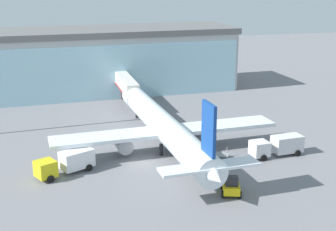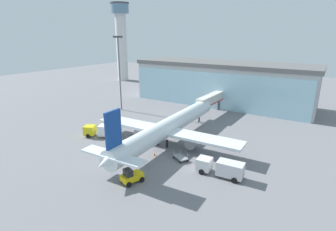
{
  "view_description": "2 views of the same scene",
  "coord_description": "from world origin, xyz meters",
  "px_view_note": "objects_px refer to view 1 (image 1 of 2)",
  "views": [
    {
      "loc": [
        -11.08,
        -55.36,
        23.35
      ],
      "look_at": [
        4.67,
        4.75,
        4.65
      ],
      "focal_mm": 50.0,
      "sensor_mm": 36.0,
      "label": 1
    },
    {
      "loc": [
        31.38,
        -37.04,
        21.21
      ],
      "look_at": [
        2.69,
        5.97,
        5.12
      ],
      "focal_mm": 28.0,
      "sensor_mm": 36.0,
      "label": 2
    }
  ],
  "objects_px": {
    "pushback_tug": "(231,186)",
    "safety_cone_wingtip": "(272,143)",
    "baggage_cart": "(218,155)",
    "airplane": "(164,127)",
    "fuel_truck": "(278,145)",
    "safety_cone_nose": "(186,163)",
    "jet_bridge": "(126,84)",
    "catering_truck": "(67,162)"
  },
  "relations": [
    {
      "from": "baggage_cart",
      "to": "jet_bridge",
      "type": "bearing_deg",
      "value": -48.57
    },
    {
      "from": "jet_bridge",
      "to": "fuel_truck",
      "type": "xyz_separation_m",
      "value": [
        15.49,
        -29.64,
        -2.71
      ]
    },
    {
      "from": "fuel_truck",
      "to": "pushback_tug",
      "type": "bearing_deg",
      "value": 36.36
    },
    {
      "from": "safety_cone_nose",
      "to": "catering_truck",
      "type": "bearing_deg",
      "value": 175.37
    },
    {
      "from": "jet_bridge",
      "to": "safety_cone_nose",
      "type": "bearing_deg",
      "value": -175.55
    },
    {
      "from": "airplane",
      "to": "fuel_truck",
      "type": "bearing_deg",
      "value": -116.89
    },
    {
      "from": "jet_bridge",
      "to": "airplane",
      "type": "bearing_deg",
      "value": -177.34
    },
    {
      "from": "jet_bridge",
      "to": "airplane",
      "type": "height_order",
      "value": "airplane"
    },
    {
      "from": "catering_truck",
      "to": "pushback_tug",
      "type": "distance_m",
      "value": 20.12
    },
    {
      "from": "catering_truck",
      "to": "baggage_cart",
      "type": "height_order",
      "value": "catering_truck"
    },
    {
      "from": "jet_bridge",
      "to": "pushback_tug",
      "type": "bearing_deg",
      "value": -173.06
    },
    {
      "from": "jet_bridge",
      "to": "baggage_cart",
      "type": "xyz_separation_m",
      "value": [
        7.37,
        -28.47,
        -3.68
      ]
    },
    {
      "from": "airplane",
      "to": "baggage_cart",
      "type": "xyz_separation_m",
      "value": [
        6.09,
        -5.07,
        -2.8
      ]
    },
    {
      "from": "safety_cone_nose",
      "to": "fuel_truck",
      "type": "bearing_deg",
      "value": 0.09
    },
    {
      "from": "airplane",
      "to": "catering_truck",
      "type": "distance_m",
      "value": 14.54
    },
    {
      "from": "catering_truck",
      "to": "safety_cone_wingtip",
      "type": "xyz_separation_m",
      "value": [
        28.96,
        2.93,
        -1.19
      ]
    },
    {
      "from": "pushback_tug",
      "to": "safety_cone_nose",
      "type": "distance_m",
      "value": 9.49
    },
    {
      "from": "baggage_cart",
      "to": "safety_cone_wingtip",
      "type": "distance_m",
      "value": 9.82
    },
    {
      "from": "jet_bridge",
      "to": "catering_truck",
      "type": "xyz_separation_m",
      "value": [
        -12.23,
        -28.47,
        -2.71
      ]
    },
    {
      "from": "airplane",
      "to": "catering_truck",
      "type": "height_order",
      "value": "airplane"
    },
    {
      "from": "safety_cone_wingtip",
      "to": "jet_bridge",
      "type": "bearing_deg",
      "value": 123.23
    },
    {
      "from": "jet_bridge",
      "to": "safety_cone_wingtip",
      "type": "distance_m",
      "value": 30.78
    },
    {
      "from": "pushback_tug",
      "to": "safety_cone_wingtip",
      "type": "bearing_deg",
      "value": -23.79
    },
    {
      "from": "fuel_truck",
      "to": "safety_cone_nose",
      "type": "height_order",
      "value": "fuel_truck"
    },
    {
      "from": "catering_truck",
      "to": "safety_cone_nose",
      "type": "height_order",
      "value": "catering_truck"
    },
    {
      "from": "baggage_cart",
      "to": "airplane",
      "type": "bearing_deg",
      "value": -12.82
    },
    {
      "from": "pushback_tug",
      "to": "baggage_cart",
      "type": "bearing_deg",
      "value": 4.9
    },
    {
      "from": "jet_bridge",
      "to": "baggage_cart",
      "type": "distance_m",
      "value": 29.64
    },
    {
      "from": "jet_bridge",
      "to": "catering_truck",
      "type": "distance_m",
      "value": 31.1
    },
    {
      "from": "safety_cone_wingtip",
      "to": "fuel_truck",
      "type": "bearing_deg",
      "value": -106.76
    },
    {
      "from": "baggage_cart",
      "to": "safety_cone_nose",
      "type": "height_order",
      "value": "baggage_cart"
    },
    {
      "from": "pushback_tug",
      "to": "jet_bridge",
      "type": "bearing_deg",
      "value": 25.03
    },
    {
      "from": "airplane",
      "to": "catering_truck",
      "type": "xyz_separation_m",
      "value": [
        -13.51,
        -5.06,
        -1.83
      ]
    },
    {
      "from": "fuel_truck",
      "to": "baggage_cart",
      "type": "distance_m",
      "value": 8.27
    },
    {
      "from": "jet_bridge",
      "to": "fuel_truck",
      "type": "bearing_deg",
      "value": -152.85
    },
    {
      "from": "catering_truck",
      "to": "safety_cone_wingtip",
      "type": "relative_size",
      "value": 13.7
    },
    {
      "from": "fuel_truck",
      "to": "safety_cone_wingtip",
      "type": "height_order",
      "value": "fuel_truck"
    },
    {
      "from": "fuel_truck",
      "to": "safety_cone_nose",
      "type": "distance_m",
      "value": 13.01
    },
    {
      "from": "pushback_tug",
      "to": "safety_cone_wingtip",
      "type": "relative_size",
      "value": 6.54
    },
    {
      "from": "catering_truck",
      "to": "pushback_tug",
      "type": "relative_size",
      "value": 2.1
    },
    {
      "from": "fuel_truck",
      "to": "safety_cone_wingtip",
      "type": "relative_size",
      "value": 13.56
    },
    {
      "from": "airplane",
      "to": "pushback_tug",
      "type": "xyz_separation_m",
      "value": [
        3.76,
        -15.39,
        -2.33
      ]
    }
  ]
}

